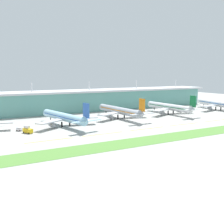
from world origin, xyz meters
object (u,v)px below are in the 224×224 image
at_px(airliner_far_middle, 170,107).
at_px(airliner_farthest, 218,104).
at_px(airliner_near_middle, 65,117).
at_px(baggage_cart, 19,129).
at_px(airliner_center, 120,111).
at_px(fuel_truck, 28,130).

relative_size(airliner_far_middle, airliner_farthest, 1.01).
bearing_deg(airliner_farthest, airliner_far_middle, 177.95).
bearing_deg(airliner_near_middle, airliner_far_middle, 4.74).
xyz_separation_m(airliner_far_middle, baggage_cart, (-136.88, -10.56, -5.19)).
height_order(airliner_near_middle, airliner_farthest, same).
relative_size(airliner_farthest, baggage_cart, 16.47).
xyz_separation_m(airliner_near_middle, airliner_far_middle, (104.81, 8.69, 0.00)).
height_order(airliner_far_middle, airliner_farthest, same).
distance_m(airliner_near_middle, baggage_cart, 32.54).
relative_size(airliner_center, fuel_truck, 8.96).
bearing_deg(airliner_far_middle, airliner_center, 178.67).
distance_m(airliner_far_middle, fuel_truck, 135.10).
distance_m(airliner_farthest, baggage_cart, 198.51).
distance_m(airliner_far_middle, baggage_cart, 137.39).
distance_m(airliner_center, baggage_cart, 85.25).
xyz_separation_m(airliner_center, airliner_farthest, (113.99, -3.43, -0.00)).
bearing_deg(airliner_farthest, airliner_near_middle, -177.76).
bearing_deg(baggage_cart, airliner_far_middle, 4.41).
bearing_deg(airliner_far_middle, airliner_farthest, -2.05).
bearing_deg(fuel_truck, airliner_farthest, 5.25).
bearing_deg(baggage_cart, airliner_center, 7.96).
bearing_deg(baggage_cart, fuel_truck, -70.65).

